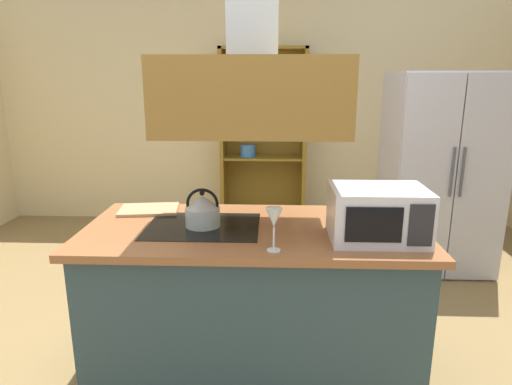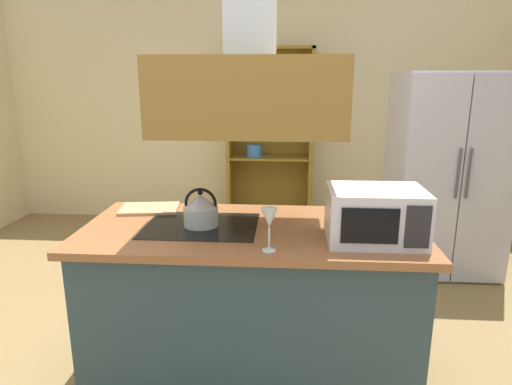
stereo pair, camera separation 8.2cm
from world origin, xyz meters
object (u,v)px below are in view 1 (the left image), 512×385
Objects in this scene: refrigerator at (439,173)px; dish_cabinet at (263,148)px; microwave at (378,214)px; cutting_board at (149,210)px; kettle at (203,211)px; wine_glass_on_counter at (274,220)px.

dish_cabinet reaches higher than refrigerator.
cutting_board is at bearing 161.47° from microwave.
kettle is 0.51m from wine_glass_on_counter.
refrigerator is at bearing 53.63° from wine_glass_on_counter.
refrigerator reaches higher than kettle.
dish_cabinet is at bearing 102.26° from microwave.
microwave is at bearing -9.77° from kettle.
dish_cabinet is 2.57m from cutting_board.
microwave is at bearing -77.74° from dish_cabinet.
wine_glass_on_counter is (0.38, -0.33, 0.06)m from kettle.
microwave is (0.63, -2.91, 0.14)m from dish_cabinet.
kettle is 0.90m from microwave.
dish_cabinet reaches higher than wine_glass_on_counter.
wine_glass_on_counter is at bearing -38.77° from cutting_board.
kettle reaches higher than cutting_board.
wine_glass_on_counter is (0.75, -0.60, 0.14)m from cutting_board.
kettle reaches higher than wine_glass_on_counter.
microwave is (1.26, -0.42, 0.12)m from cutting_board.
kettle is 0.61× the size of cutting_board.
refrigerator is 3.75× the size of microwave.
cutting_board is at bearing 141.23° from wine_glass_on_counter.
cutting_board is (-0.37, 0.27, -0.08)m from kettle.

